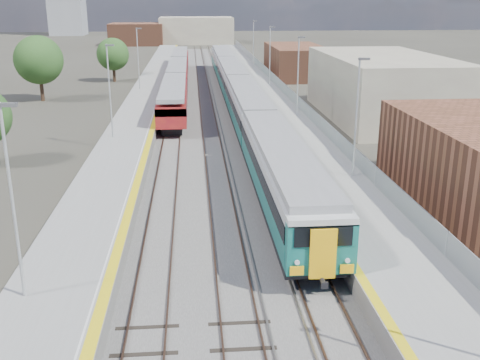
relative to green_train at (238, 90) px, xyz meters
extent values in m
plane|color=#47443A|center=(-1.50, 0.06, -2.31)|extent=(320.00, 320.00, 0.00)
cube|color=#565451|center=(-3.75, 2.56, -2.28)|extent=(10.50, 155.00, 0.06)
cube|color=#4C3323|center=(-0.72, 5.06, -2.20)|extent=(0.07, 160.00, 0.14)
cube|color=#4C3323|center=(0.72, 5.06, -2.20)|extent=(0.07, 160.00, 0.14)
cube|color=#4C3323|center=(-4.22, 5.06, -2.20)|extent=(0.07, 160.00, 0.14)
cube|color=#4C3323|center=(-2.78, 5.06, -2.20)|extent=(0.07, 160.00, 0.14)
cube|color=#4C3323|center=(-7.72, 5.06, -2.20)|extent=(0.07, 160.00, 0.14)
cube|color=#4C3323|center=(-6.28, 5.06, -2.20)|extent=(0.07, 160.00, 0.14)
cube|color=gray|center=(-1.05, 5.06, -2.21)|extent=(0.08, 160.00, 0.10)
cube|color=gray|center=(-2.45, 5.06, -2.21)|extent=(0.08, 160.00, 0.10)
cube|color=slate|center=(3.75, 2.56, -1.81)|extent=(4.70, 155.00, 1.00)
cube|color=gray|center=(3.75, 2.56, -1.31)|extent=(4.70, 155.00, 0.03)
cube|color=yellow|center=(1.65, 2.56, -1.29)|extent=(0.40, 155.00, 0.01)
cube|color=gray|center=(5.95, 2.56, -0.71)|extent=(0.06, 155.00, 1.20)
cylinder|color=#9EA0A3|center=(5.10, -27.94, 2.46)|extent=(0.12, 0.12, 7.50)
cube|color=#4C4C4F|center=(5.35, -27.94, 6.11)|extent=(0.70, 0.18, 0.14)
cylinder|color=#9EA0A3|center=(5.10, -7.94, 2.46)|extent=(0.12, 0.12, 7.50)
cube|color=#4C4C4F|center=(5.35, -7.94, 6.11)|extent=(0.70, 0.18, 0.14)
cylinder|color=#9EA0A3|center=(5.10, 12.06, 2.46)|extent=(0.12, 0.12, 7.50)
cube|color=#4C4C4F|center=(5.35, 12.06, 6.11)|extent=(0.70, 0.18, 0.14)
cylinder|color=#9EA0A3|center=(5.10, 32.06, 2.46)|extent=(0.12, 0.12, 7.50)
cube|color=#4C4C4F|center=(5.35, 32.06, 6.11)|extent=(0.70, 0.18, 0.14)
cube|color=slate|center=(-10.55, 2.56, -1.81)|extent=(4.30, 155.00, 1.00)
cube|color=gray|center=(-10.55, 2.56, -1.31)|extent=(4.30, 155.00, 0.03)
cube|color=yellow|center=(-8.65, 2.56, -1.29)|extent=(0.45, 155.00, 0.01)
cube|color=silver|center=(-9.00, 2.56, -1.29)|extent=(0.08, 155.00, 0.01)
cylinder|color=#9EA0A3|center=(-11.70, -41.94, 2.46)|extent=(0.12, 0.12, 7.50)
cube|color=#4C4C4F|center=(-11.45, -41.94, 6.11)|extent=(0.70, 0.18, 0.14)
cylinder|color=#9EA0A3|center=(-11.70, -15.94, 2.46)|extent=(0.12, 0.12, 7.50)
cube|color=#4C4C4F|center=(-11.45, -15.94, 6.11)|extent=(0.70, 0.18, 0.14)
cylinder|color=#9EA0A3|center=(-11.70, 10.06, 2.46)|extent=(0.12, 0.12, 7.50)
cube|color=#4C4C4F|center=(-11.45, 10.06, 6.11)|extent=(0.70, 0.18, 0.14)
cube|color=gray|center=(14.50, -4.94, 0.89)|extent=(11.00, 22.00, 6.40)
cube|color=brown|center=(11.50, 28.06, 0.09)|extent=(8.00, 18.00, 4.80)
cube|color=gray|center=(-3.50, 100.06, 1.19)|extent=(20.00, 14.00, 7.00)
cube|color=brown|center=(-19.50, 95.06, 0.49)|extent=(14.00, 12.00, 5.60)
cube|color=black|center=(0.00, -30.82, -1.40)|extent=(2.82, 20.20, 0.48)
cube|color=#10574B|center=(0.00, -30.82, -0.57)|extent=(2.92, 20.20, 1.18)
cube|color=black|center=(0.00, -30.82, 0.36)|extent=(2.98, 20.20, 0.81)
cube|color=silver|center=(0.00, -30.82, 1.00)|extent=(2.92, 20.20, 0.50)
cube|color=gray|center=(0.00, -30.82, 1.44)|extent=(2.59, 20.20, 0.41)
cube|color=black|center=(0.00, -10.12, -1.40)|extent=(2.82, 20.20, 0.48)
cube|color=#10574B|center=(0.00, -10.12, -0.57)|extent=(2.92, 20.20, 1.18)
cube|color=black|center=(0.00, -10.12, 0.36)|extent=(2.98, 20.20, 0.81)
cube|color=silver|center=(0.00, -10.12, 1.00)|extent=(2.92, 20.20, 0.50)
cube|color=gray|center=(0.00, -10.12, 1.44)|extent=(2.59, 20.20, 0.41)
cube|color=black|center=(0.00, 10.57, -1.40)|extent=(2.82, 20.20, 0.48)
cube|color=#10574B|center=(0.00, 10.57, -0.57)|extent=(2.92, 20.20, 1.18)
cube|color=black|center=(0.00, 10.57, 0.36)|extent=(2.98, 20.20, 0.81)
cube|color=silver|center=(0.00, 10.57, 1.00)|extent=(2.92, 20.20, 0.50)
cube|color=gray|center=(0.00, 10.57, 1.44)|extent=(2.59, 20.20, 0.41)
cube|color=black|center=(0.00, 31.27, -1.40)|extent=(2.82, 20.20, 0.48)
cube|color=#10574B|center=(0.00, 31.27, -0.57)|extent=(2.92, 20.20, 1.18)
cube|color=black|center=(0.00, 31.27, 0.36)|extent=(2.98, 20.20, 0.81)
cube|color=silver|center=(0.00, 31.27, 1.00)|extent=(2.92, 20.20, 0.50)
cube|color=gray|center=(0.00, 31.27, 1.44)|extent=(2.59, 20.20, 0.41)
cube|color=#10574B|center=(0.00, -41.18, -0.09)|extent=(2.90, 0.62, 2.17)
cube|color=black|center=(0.00, -41.50, 0.54)|extent=(2.38, 0.06, 0.83)
cube|color=yellow|center=(0.00, -41.56, -0.19)|extent=(1.09, 0.10, 2.17)
cube|color=black|center=(-7.00, -4.28, -1.86)|extent=(1.84, 15.65, 0.64)
cube|color=maroon|center=(-7.00, -4.28, -0.33)|extent=(2.71, 18.42, 1.94)
cube|color=black|center=(-7.00, -4.28, 0.16)|extent=(2.77, 18.42, 0.68)
cube|color=gray|center=(-7.00, -4.28, 1.13)|extent=(2.42, 18.42, 0.39)
cube|color=black|center=(-7.00, 14.64, -1.86)|extent=(1.84, 15.65, 0.64)
cube|color=maroon|center=(-7.00, 14.64, -0.33)|extent=(2.71, 18.42, 1.94)
cube|color=black|center=(-7.00, 14.64, 0.16)|extent=(2.77, 18.42, 0.68)
cube|color=gray|center=(-7.00, 14.64, 1.13)|extent=(2.42, 18.42, 0.39)
cube|color=black|center=(-7.00, 33.55, -1.86)|extent=(1.84, 15.65, 0.64)
cube|color=maroon|center=(-7.00, 33.55, -0.33)|extent=(2.71, 18.42, 1.94)
cube|color=black|center=(-7.00, 33.55, 0.16)|extent=(2.77, 18.42, 0.68)
cube|color=gray|center=(-7.00, 33.55, 1.13)|extent=(2.42, 18.42, 0.39)
cylinder|color=#382619|center=(-23.27, 8.11, -0.95)|extent=(0.44, 0.44, 2.73)
sphere|color=#25481B|center=(-23.27, 8.11, 2.61)|extent=(5.76, 5.76, 5.76)
cylinder|color=#382619|center=(-16.67, 24.21, -1.19)|extent=(0.44, 0.44, 2.25)
sphere|color=#25481B|center=(-16.67, 24.21, 1.74)|extent=(4.74, 4.74, 4.74)
cylinder|color=#382619|center=(21.08, 11.62, -1.35)|extent=(0.44, 0.44, 1.92)
sphere|color=#25481B|center=(21.08, 11.62, 1.15)|extent=(4.05, 4.05, 4.05)
camera|label=1|loc=(-5.06, -61.72, 9.60)|focal=42.00mm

